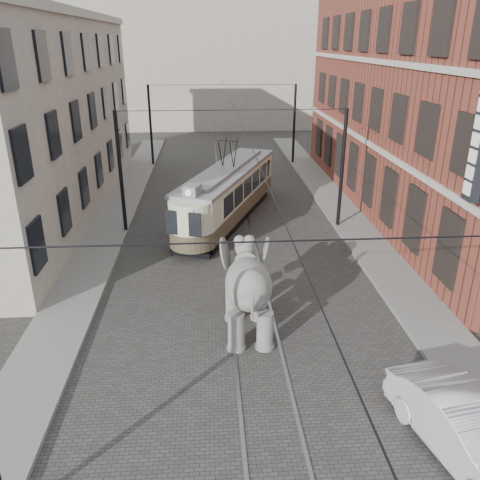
{
  "coord_description": "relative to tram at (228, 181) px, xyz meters",
  "views": [
    {
      "loc": [
        -1.39,
        -17.21,
        8.95
      ],
      "look_at": [
        -0.28,
        -0.53,
        2.1
      ],
      "focal_mm": 36.55,
      "sensor_mm": 36.0,
      "label": 1
    }
  ],
  "objects": [
    {
      "name": "tram_rails",
      "position": [
        0.36,
        -7.54,
        -2.12
      ],
      "size": [
        1.54,
        80.0,
        0.02
      ],
      "primitive_type": null,
      "color": "slate",
      "rests_on": "ground"
    },
    {
      "name": "ground",
      "position": [
        0.36,
        -7.54,
        -2.14
      ],
      "size": [
        120.0,
        120.0,
        0.0
      ],
      "primitive_type": "plane",
      "color": "#3F3D3A"
    },
    {
      "name": "parked_car",
      "position": [
        4.7,
        -16.49,
        -1.4
      ],
      "size": [
        2.54,
        4.71,
        1.47
      ],
      "primitive_type": "imported",
      "rotation": [
        0.0,
        0.0,
        0.23
      ],
      "color": "#AEADB2",
      "rests_on": "ground"
    },
    {
      "name": "sidewalk_left",
      "position": [
        -6.14,
        -7.54,
        -2.06
      ],
      "size": [
        2.0,
        60.0,
        0.15
      ],
      "primitive_type": "cube",
      "color": "slate",
      "rests_on": "ground"
    },
    {
      "name": "tram",
      "position": [
        0.0,
        0.0,
        0.0
      ],
      "size": [
        5.99,
        10.83,
        4.27
      ],
      "primitive_type": null,
      "rotation": [
        0.0,
        0.0,
        -0.37
      ],
      "color": "beige",
      "rests_on": "ground"
    },
    {
      "name": "distant_block",
      "position": [
        0.36,
        32.46,
        4.86
      ],
      "size": [
        28.0,
        10.0,
        14.0
      ],
      "primitive_type": "cube",
      "color": "gray",
      "rests_on": "ground"
    },
    {
      "name": "catenary",
      "position": [
        0.16,
        -2.54,
        0.86
      ],
      "size": [
        11.0,
        30.2,
        6.0
      ],
      "primitive_type": null,
      "color": "black",
      "rests_on": "ground"
    },
    {
      "name": "sidewalk_right",
      "position": [
        6.36,
        -7.54,
        -2.06
      ],
      "size": [
        2.0,
        60.0,
        0.15
      ],
      "primitive_type": "cube",
      "color": "slate",
      "rests_on": "ground"
    },
    {
      "name": "brick_building",
      "position": [
        11.36,
        1.46,
        3.86
      ],
      "size": [
        8.0,
        26.0,
        12.0
      ],
      "primitive_type": "cube",
      "color": "brown",
      "rests_on": "ground"
    },
    {
      "name": "stucco_building",
      "position": [
        -10.64,
        2.46,
        2.86
      ],
      "size": [
        7.0,
        24.0,
        10.0
      ],
      "primitive_type": "cube",
      "color": "gray",
      "rests_on": "ground"
    },
    {
      "name": "elephant",
      "position": [
        0.15,
        -11.02,
        -0.75
      ],
      "size": [
        2.51,
        4.54,
        2.78
      ],
      "primitive_type": null,
      "rotation": [
        0.0,
        0.0,
        0.0
      ],
      "color": "slate",
      "rests_on": "ground"
    }
  ]
}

